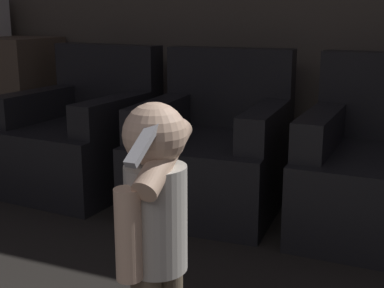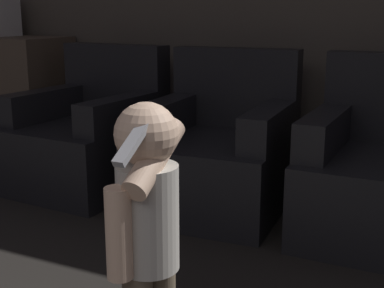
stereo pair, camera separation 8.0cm
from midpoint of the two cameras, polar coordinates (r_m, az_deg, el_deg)
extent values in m
cube|color=black|center=(3.64, -10.78, -1.16)|extent=(0.86, 0.95, 0.43)
cube|color=black|center=(3.84, -7.52, 6.83)|extent=(0.81, 0.21, 0.50)
cube|color=black|center=(3.78, -14.75, 4.13)|extent=(0.21, 0.75, 0.20)
cube|color=black|center=(3.37, -6.81, 3.34)|extent=(0.21, 0.75, 0.20)
cube|color=black|center=(3.18, 3.21, -3.12)|extent=(0.85, 0.95, 0.43)
cube|color=black|center=(3.43, 5.40, 6.04)|extent=(0.81, 0.20, 0.50)
cube|color=black|center=(3.22, -2.12, 2.93)|extent=(0.20, 0.75, 0.20)
cube|color=black|center=(3.02, 9.06, 1.99)|extent=(0.20, 0.75, 0.20)
cube|color=black|center=(2.97, 20.49, -5.26)|extent=(0.81, 0.91, 0.43)
cube|color=black|center=(2.93, 14.78, 1.36)|extent=(0.17, 0.75, 0.20)
cylinder|color=#B7B2A8|center=(1.69, -3.36, -7.84)|extent=(0.20, 0.20, 0.34)
sphere|color=beige|center=(1.61, -3.50, 1.04)|extent=(0.20, 0.20, 0.20)
cylinder|color=beige|center=(1.61, -6.39, -9.49)|extent=(0.08, 0.08, 0.29)
cylinder|color=beige|center=(1.60, -2.59, -1.45)|extent=(0.08, 0.29, 0.21)
cube|color=#99999E|center=(1.48, -4.88, 0.07)|extent=(0.04, 0.16, 0.10)
cube|color=brown|center=(4.69, -19.36, 4.93)|extent=(1.17, 0.57, 0.96)
camera|label=1|loc=(0.04, -89.03, 0.24)|focal=50.00mm
camera|label=2|loc=(0.04, 90.97, -0.24)|focal=50.00mm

